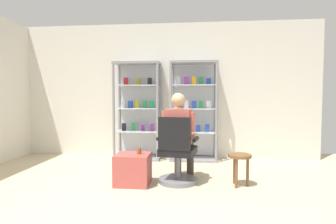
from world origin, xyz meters
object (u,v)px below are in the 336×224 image
object	(u,v)px
display_cabinet_right	(194,110)
seated_shopkeeper	(180,132)
display_cabinet_left	(138,110)
office_chair	(177,156)
tea_glass	(139,151)
wooden_stool	(240,161)
storage_crate	(133,169)

from	to	relation	value
display_cabinet_right	seated_shopkeeper	distance (m)	1.44
display_cabinet_left	office_chair	size ratio (longest dim) A/B	1.98
display_cabinet_right	tea_glass	bearing A→B (deg)	-113.82
tea_glass	wooden_stool	distance (m)	1.40
display_cabinet_right	office_chair	bearing A→B (deg)	-97.43
display_cabinet_left	storage_crate	xyz separation A→B (m)	(0.28, -1.67, -0.75)
seated_shopkeeper	display_cabinet_right	bearing A→B (deg)	82.82
office_chair	seated_shopkeeper	world-z (taller)	seated_shopkeeper
office_chair	storage_crate	size ratio (longest dim) A/B	2.03
display_cabinet_left	display_cabinet_right	size ratio (longest dim) A/B	1.00
tea_glass	wooden_stool	world-z (taller)	tea_glass
display_cabinet_left	wooden_stool	bearing A→B (deg)	-41.75
storage_crate	display_cabinet_left	bearing A→B (deg)	99.53
seated_shopkeeper	office_chair	bearing A→B (deg)	-99.62
display_cabinet_right	storage_crate	world-z (taller)	display_cabinet_right
storage_crate	wooden_stool	xyz separation A→B (m)	(1.48, 0.09, 0.14)
display_cabinet_right	wooden_stool	size ratio (longest dim) A/B	4.29
display_cabinet_left	storage_crate	distance (m)	1.85
tea_glass	seated_shopkeeper	bearing A→B (deg)	24.73
display_cabinet_left	office_chair	bearing A→B (deg)	-60.20
storage_crate	tea_glass	world-z (taller)	tea_glass
seated_shopkeeper	tea_glass	bearing A→B (deg)	-155.27
office_chair	tea_glass	xyz separation A→B (m)	(-0.53, -0.09, 0.08)
seated_shopkeeper	storage_crate	distance (m)	0.85
tea_glass	wooden_stool	bearing A→B (deg)	3.52
display_cabinet_right	storage_crate	xyz separation A→B (m)	(-0.82, -1.66, -0.75)
office_chair	seated_shopkeeper	size ratio (longest dim) A/B	0.74
tea_glass	wooden_stool	xyz separation A→B (m)	(1.40, 0.09, -0.12)
storage_crate	tea_glass	distance (m)	0.28
display_cabinet_right	seated_shopkeeper	world-z (taller)	display_cabinet_right
display_cabinet_right	tea_glass	distance (m)	1.88
office_chair	seated_shopkeeper	xyz separation A→B (m)	(0.03, 0.16, 0.32)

